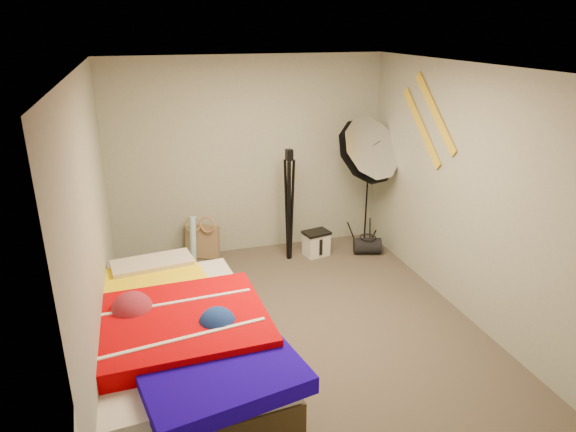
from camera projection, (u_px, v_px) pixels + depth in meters
name	position (u px, v px, depth m)	size (l,w,h in m)	color
floor	(295.00, 326.00, 5.13)	(4.00, 4.00, 0.00)	brown
ceiling	(297.00, 67.00, 4.25)	(4.00, 4.00, 0.00)	silver
wall_back	(249.00, 157.00, 6.48)	(3.50, 3.50, 0.00)	#989F8D
wall_front	(401.00, 324.00, 2.89)	(3.50, 3.50, 0.00)	#989F8D
wall_left	(94.00, 229.00, 4.23)	(4.00, 4.00, 0.00)	#989F8D
wall_right	(462.00, 192.00, 5.15)	(4.00, 4.00, 0.00)	#989F8D
tote_bag	(203.00, 242.00, 6.59)	(0.42, 0.13, 0.42)	#9B7D58
wrapping_roll	(193.00, 242.00, 6.29)	(0.07, 0.07, 0.64)	#4EA4CC
camera_case	(316.00, 244.00, 6.65)	(0.30, 0.22, 0.30)	silver
duffel_bag	(367.00, 246.00, 6.71)	(0.21, 0.21, 0.35)	black
wall_stripe_upper	(435.00, 113.00, 5.44)	(0.02, 1.10, 0.10)	gold
wall_stripe_lower	(421.00, 127.00, 5.73)	(0.02, 1.10, 0.10)	gold
bed	(172.00, 340.00, 4.34)	(1.82, 2.51, 0.65)	#43341D
photo_umbrella	(366.00, 152.00, 6.40)	(0.99, 0.85, 1.86)	black
camera_tripod	(289.00, 198.00, 6.32)	(0.09, 0.09, 1.43)	black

